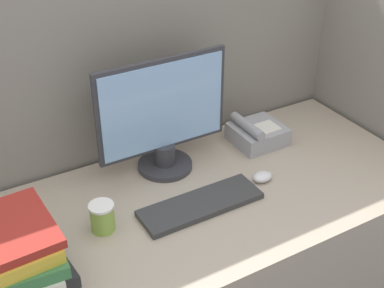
{
  "coord_description": "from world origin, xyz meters",
  "views": [
    {
      "loc": [
        -0.73,
        -0.84,
        1.85
      ],
      "look_at": [
        -0.01,
        0.4,
        0.95
      ],
      "focal_mm": 50.0,
      "sensor_mm": 36.0,
      "label": 1
    }
  ],
  "objects_px": {
    "mouse": "(262,177)",
    "desk_telephone": "(257,133)",
    "coffee_cup": "(102,217)",
    "monitor": "(163,120)",
    "keyboard": "(201,204)",
    "book_stack": "(18,256)"
  },
  "relations": [
    {
      "from": "mouse",
      "to": "desk_telephone",
      "type": "relative_size",
      "value": 0.38
    },
    {
      "from": "coffee_cup",
      "to": "desk_telephone",
      "type": "xyz_separation_m",
      "value": [
        0.7,
        0.18,
        -0.01
      ]
    },
    {
      "from": "monitor",
      "to": "mouse",
      "type": "distance_m",
      "value": 0.39
    },
    {
      "from": "monitor",
      "to": "mouse",
      "type": "xyz_separation_m",
      "value": [
        0.25,
        -0.24,
        -0.18
      ]
    },
    {
      "from": "monitor",
      "to": "mouse",
      "type": "bearing_deg",
      "value": -43.91
    },
    {
      "from": "monitor",
      "to": "desk_telephone",
      "type": "bearing_deg",
      "value": -4.01
    },
    {
      "from": "keyboard",
      "to": "book_stack",
      "type": "xyz_separation_m",
      "value": [
        -0.58,
        -0.04,
        0.09
      ]
    },
    {
      "from": "desk_telephone",
      "to": "keyboard",
      "type": "bearing_deg",
      "value": -149.06
    },
    {
      "from": "monitor",
      "to": "coffee_cup",
      "type": "distance_m",
      "value": 0.41
    },
    {
      "from": "coffee_cup",
      "to": "book_stack",
      "type": "distance_m",
      "value": 0.29
    },
    {
      "from": "keyboard",
      "to": "coffee_cup",
      "type": "distance_m",
      "value": 0.32
    },
    {
      "from": "mouse",
      "to": "book_stack",
      "type": "xyz_separation_m",
      "value": [
        -0.84,
        -0.06,
        0.09
      ]
    },
    {
      "from": "mouse",
      "to": "book_stack",
      "type": "bearing_deg",
      "value": -175.89
    },
    {
      "from": "mouse",
      "to": "book_stack",
      "type": "relative_size",
      "value": 0.23
    },
    {
      "from": "mouse",
      "to": "desk_telephone",
      "type": "bearing_deg",
      "value": 58.72
    },
    {
      "from": "keyboard",
      "to": "desk_telephone",
      "type": "relative_size",
      "value": 2.17
    },
    {
      "from": "monitor",
      "to": "keyboard",
      "type": "bearing_deg",
      "value": -91.25
    },
    {
      "from": "coffee_cup",
      "to": "desk_telephone",
      "type": "bearing_deg",
      "value": 14.16
    },
    {
      "from": "coffee_cup",
      "to": "book_stack",
      "type": "xyz_separation_m",
      "value": [
        -0.27,
        -0.1,
        0.05
      ]
    },
    {
      "from": "keyboard",
      "to": "coffee_cup",
      "type": "relative_size",
      "value": 4.36
    },
    {
      "from": "keyboard",
      "to": "desk_telephone",
      "type": "distance_m",
      "value": 0.46
    },
    {
      "from": "monitor",
      "to": "keyboard",
      "type": "height_order",
      "value": "monitor"
    }
  ]
}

